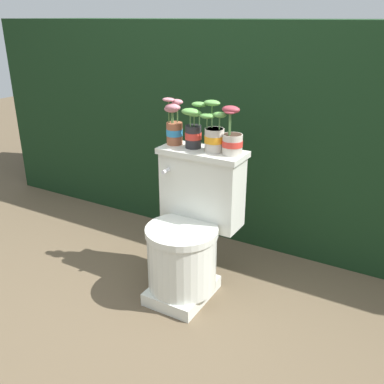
{
  "coord_description": "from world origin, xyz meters",
  "views": [
    {
      "loc": [
        1.04,
        -1.66,
        1.41
      ],
      "look_at": [
        0.03,
        0.11,
        0.57
      ],
      "focal_mm": 40.0,
      "sensor_mm": 36.0,
      "label": 1
    }
  ],
  "objects_px": {
    "toilet": "(190,233)",
    "potted_plant_midright": "(232,139)",
    "potted_plant_left": "(174,125)",
    "potted_plant_middle": "(214,134)",
    "potted_plant_midleft": "(193,128)"
  },
  "relations": [
    {
      "from": "potted_plant_left",
      "to": "potted_plant_middle",
      "type": "relative_size",
      "value": 0.97
    },
    {
      "from": "potted_plant_midleft",
      "to": "potted_plant_middle",
      "type": "distance_m",
      "value": 0.12
    },
    {
      "from": "potted_plant_left",
      "to": "potted_plant_midright",
      "type": "relative_size",
      "value": 1.02
    },
    {
      "from": "potted_plant_left",
      "to": "potted_plant_midright",
      "type": "bearing_deg",
      "value": -2.42
    },
    {
      "from": "potted_plant_midleft",
      "to": "toilet",
      "type": "bearing_deg",
      "value": -67.71
    },
    {
      "from": "potted_plant_left",
      "to": "potted_plant_midleft",
      "type": "xyz_separation_m",
      "value": [
        0.13,
        -0.01,
        -0.0
      ]
    },
    {
      "from": "potted_plant_middle",
      "to": "potted_plant_midleft",
      "type": "bearing_deg",
      "value": 179.07
    },
    {
      "from": "potted_plant_midright",
      "to": "potted_plant_left",
      "type": "bearing_deg",
      "value": 177.58
    },
    {
      "from": "potted_plant_left",
      "to": "potted_plant_middle",
      "type": "xyz_separation_m",
      "value": [
        0.25,
        -0.01,
        -0.02
      ]
    },
    {
      "from": "potted_plant_left",
      "to": "potted_plant_middle",
      "type": "height_order",
      "value": "potted_plant_middle"
    },
    {
      "from": "toilet",
      "to": "potted_plant_midright",
      "type": "xyz_separation_m",
      "value": [
        0.17,
        0.14,
        0.5
      ]
    },
    {
      "from": "toilet",
      "to": "potted_plant_left",
      "type": "distance_m",
      "value": 0.58
    },
    {
      "from": "toilet",
      "to": "potted_plant_midleft",
      "type": "distance_m",
      "value": 0.55
    },
    {
      "from": "potted_plant_middle",
      "to": "potted_plant_left",
      "type": "bearing_deg",
      "value": 177.19
    },
    {
      "from": "potted_plant_middle",
      "to": "potted_plant_midright",
      "type": "relative_size",
      "value": 1.05
    }
  ]
}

